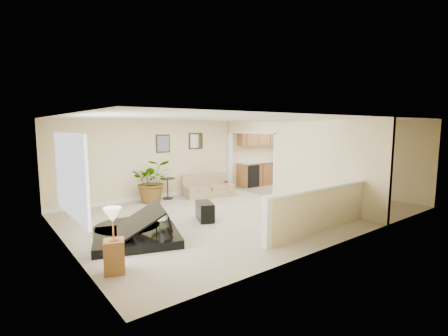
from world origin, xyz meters
TOP-DOWN VIEW (x-y plane):
  - floor at (0.00, 0.00)m, footprint 9.00×9.00m
  - back_wall at (0.00, 3.00)m, footprint 9.00×0.04m
  - front_wall at (0.00, -3.00)m, footprint 9.00×0.04m
  - left_wall at (-4.50, 0.00)m, footprint 0.04×6.00m
  - right_wall at (4.50, 0.00)m, footprint 0.04×6.00m
  - ceiling at (0.00, 0.00)m, footprint 9.00×6.00m
  - kitchen_vinyl at (3.15, 0.00)m, footprint 2.70×6.00m
  - interior_partition at (1.80, 0.25)m, footprint 0.18×5.99m
  - pony_half_wall at (0.08, -2.30)m, footprint 3.42×0.22m
  - left_window at (-4.49, -0.50)m, footprint 0.05×2.15m
  - wall_art_left at (-0.95, 2.97)m, footprint 0.48×0.04m
  - wall_mirror at (0.30, 2.97)m, footprint 0.55×0.04m
  - kitchen_cabinets at (3.19, 2.73)m, footprint 2.36×0.65m
  - piano at (-3.36, -0.33)m, footprint 2.26×2.24m
  - piano_bench at (-1.40, -0.07)m, footprint 0.56×0.75m
  - loveseat at (0.28, 2.30)m, footprint 1.76×1.21m
  - accent_table at (-0.98, 2.65)m, footprint 0.46×0.46m
  - palm_plant at (-1.56, 2.53)m, footprint 1.49×1.40m
  - small_plant at (0.96, 2.09)m, footprint 0.34×0.34m
  - lamp_stand at (-4.15, -1.60)m, footprint 0.39×0.39m

SIDE VIEW (x-z plane):
  - floor at x=0.00m, z-range 0.00..0.00m
  - kitchen_vinyl at x=3.15m, z-range 0.00..0.01m
  - small_plant at x=0.96m, z-range -0.04..0.44m
  - piano_bench at x=-1.40m, z-range 0.00..0.45m
  - loveseat at x=0.28m, z-range -0.11..0.80m
  - accent_table at x=-0.98m, z-range 0.09..0.77m
  - lamp_stand at x=-4.15m, z-range -0.08..0.97m
  - pony_half_wall at x=0.08m, z-range 0.02..1.02m
  - palm_plant at x=-1.56m, z-range -0.01..1.30m
  - piano at x=-3.36m, z-range -0.13..1.42m
  - kitchen_cabinets at x=3.19m, z-range -0.29..2.03m
  - interior_partition at x=1.80m, z-range -0.03..2.47m
  - back_wall at x=0.00m, z-range 0.00..2.50m
  - front_wall at x=0.00m, z-range 0.00..2.50m
  - left_wall at x=-4.50m, z-range 0.00..2.50m
  - right_wall at x=4.50m, z-range 0.00..2.50m
  - left_window at x=-4.49m, z-range 0.73..2.17m
  - wall_art_left at x=-0.95m, z-range 1.46..2.04m
  - wall_mirror at x=0.30m, z-range 1.52..2.08m
  - ceiling at x=0.00m, z-range 2.48..2.52m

